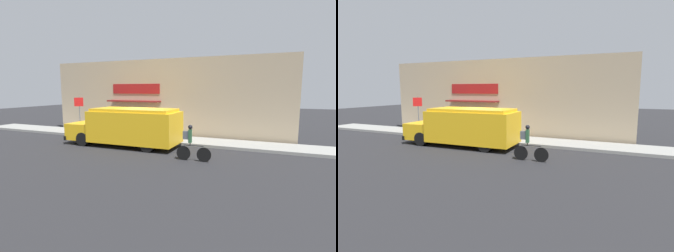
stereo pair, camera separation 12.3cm
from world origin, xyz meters
TOP-DOWN VIEW (x-y plane):
  - ground_plane at (0.00, 0.00)m, footprint 70.00×70.00m
  - sidewalk at (0.00, 1.08)m, footprint 28.00×2.16m
  - storefront at (-0.04, 2.48)m, footprint 17.09×0.92m
  - school_bus at (-0.22, -1.25)m, footprint 6.54×2.67m
  - cyclist at (3.99, -2.83)m, footprint 1.58×0.20m
  - stop_sign_post at (-5.31, 0.71)m, footprint 0.45×0.45m

SIDE VIEW (x-z plane):
  - ground_plane at x=0.00m, z-range 0.00..0.00m
  - sidewalk at x=0.00m, z-range 0.00..0.16m
  - cyclist at x=3.99m, z-range -0.03..1.58m
  - school_bus at x=-0.22m, z-range 0.04..2.15m
  - stop_sign_post at x=-5.31m, z-range 0.58..3.05m
  - storefront at x=-0.04m, z-range 0.00..5.14m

